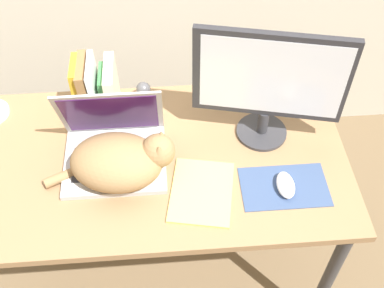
{
  "coord_description": "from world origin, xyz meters",
  "views": [
    {
      "loc": [
        0.06,
        -0.66,
        1.96
      ],
      "look_at": [
        0.14,
        0.31,
        0.84
      ],
      "focal_mm": 45.0,
      "sensor_mm": 36.0,
      "label": 1
    }
  ],
  "objects_px": {
    "laptop": "(114,147)",
    "notepad": "(202,192)",
    "webcam": "(143,89)",
    "book_row": "(96,90)",
    "external_monitor": "(269,83)",
    "cat": "(121,161)",
    "computer_mouse": "(286,185)"
  },
  "relations": [
    {
      "from": "laptop",
      "to": "notepad",
      "type": "relative_size",
      "value": 1.2
    },
    {
      "from": "laptop",
      "to": "webcam",
      "type": "xyz_separation_m",
      "value": [
        0.1,
        0.27,
        -0.0
      ]
    },
    {
      "from": "laptop",
      "to": "book_row",
      "type": "xyz_separation_m",
      "value": [
        -0.06,
        0.21,
        0.05
      ]
    },
    {
      "from": "laptop",
      "to": "notepad",
      "type": "height_order",
      "value": "laptop"
    },
    {
      "from": "external_monitor",
      "to": "book_row",
      "type": "height_order",
      "value": "external_monitor"
    },
    {
      "from": "cat",
      "to": "book_row",
      "type": "bearing_deg",
      "value": 106.24
    },
    {
      "from": "laptop",
      "to": "external_monitor",
      "type": "relative_size",
      "value": 0.7
    },
    {
      "from": "book_row",
      "to": "notepad",
      "type": "distance_m",
      "value": 0.51
    },
    {
      "from": "laptop",
      "to": "computer_mouse",
      "type": "height_order",
      "value": "laptop"
    },
    {
      "from": "cat",
      "to": "notepad",
      "type": "bearing_deg",
      "value": -18.83
    },
    {
      "from": "computer_mouse",
      "to": "notepad",
      "type": "bearing_deg",
      "value": 178.89
    },
    {
      "from": "computer_mouse",
      "to": "webcam",
      "type": "relative_size",
      "value": 1.32
    },
    {
      "from": "cat",
      "to": "webcam",
      "type": "height_order",
      "value": "cat"
    },
    {
      "from": "cat",
      "to": "book_row",
      "type": "relative_size",
      "value": 1.87
    },
    {
      "from": "cat",
      "to": "computer_mouse",
      "type": "bearing_deg",
      "value": -9.91
    },
    {
      "from": "laptop",
      "to": "computer_mouse",
      "type": "relative_size",
      "value": 3.23
    },
    {
      "from": "laptop",
      "to": "computer_mouse",
      "type": "distance_m",
      "value": 0.56
    },
    {
      "from": "book_row",
      "to": "notepad",
      "type": "relative_size",
      "value": 0.82
    },
    {
      "from": "laptop",
      "to": "cat",
      "type": "height_order",
      "value": "laptop"
    },
    {
      "from": "computer_mouse",
      "to": "external_monitor",
      "type": "bearing_deg",
      "value": 98.0
    },
    {
      "from": "laptop",
      "to": "book_row",
      "type": "height_order",
      "value": "laptop"
    },
    {
      "from": "cat",
      "to": "computer_mouse",
      "type": "distance_m",
      "value": 0.51
    },
    {
      "from": "webcam",
      "to": "laptop",
      "type": "bearing_deg",
      "value": -110.12
    },
    {
      "from": "external_monitor",
      "to": "computer_mouse",
      "type": "bearing_deg",
      "value": -82.0
    },
    {
      "from": "webcam",
      "to": "cat",
      "type": "bearing_deg",
      "value": -101.56
    },
    {
      "from": "notepad",
      "to": "laptop",
      "type": "bearing_deg",
      "value": 148.55
    },
    {
      "from": "cat",
      "to": "notepad",
      "type": "distance_m",
      "value": 0.27
    },
    {
      "from": "computer_mouse",
      "to": "book_row",
      "type": "xyz_separation_m",
      "value": [
        -0.59,
        0.38,
        0.09
      ]
    },
    {
      "from": "external_monitor",
      "to": "webcam",
      "type": "distance_m",
      "value": 0.48
    },
    {
      "from": "external_monitor",
      "to": "laptop",
      "type": "bearing_deg",
      "value": -172.35
    },
    {
      "from": "cat",
      "to": "notepad",
      "type": "relative_size",
      "value": 1.53
    },
    {
      "from": "external_monitor",
      "to": "webcam",
      "type": "bearing_deg",
      "value": 153.52
    }
  ]
}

